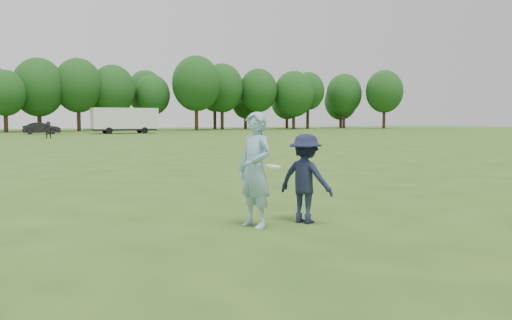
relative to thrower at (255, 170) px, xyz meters
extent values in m
plane|color=#2D5217|center=(-0.16, -0.28, -1.01)|extent=(200.00, 200.00, 0.00)
imported|color=#83ABCB|center=(0.00, 0.00, 0.00)|extent=(0.66, 0.84, 2.03)
imported|color=#181C36|center=(1.01, -0.05, -0.20)|extent=(1.04, 1.21, 1.63)
imported|color=navy|center=(23.76, 46.59, -0.01)|extent=(1.24, 1.07, 2.00)
imported|color=#2A2A2A|center=(1.09, 46.40, -0.20)|extent=(1.58, 0.78, 1.63)
imported|color=black|center=(1.80, 61.16, -0.30)|extent=(4.46, 1.94, 1.43)
cone|color=#E85F0C|center=(24.73, 39.23, -0.86)|extent=(0.28, 0.28, 0.30)
cylinder|color=white|center=(0.22, -0.25, 0.07)|extent=(0.28, 0.28, 0.07)
cube|color=white|center=(11.44, 59.94, 0.89)|extent=(8.00, 2.50, 2.60)
cube|color=black|center=(11.44, 59.94, -0.51)|extent=(7.60, 2.30, 0.25)
cylinder|color=black|center=(9.24, 58.69, -0.61)|extent=(0.80, 0.25, 0.80)
cylinder|color=black|center=(9.24, 61.19, -0.61)|extent=(0.80, 0.25, 0.80)
cylinder|color=black|center=(13.64, 58.69, -0.61)|extent=(0.80, 0.25, 0.80)
cylinder|color=black|center=(13.64, 61.19, -0.61)|extent=(0.80, 0.25, 0.80)
cube|color=#333333|center=(7.04, 59.94, -0.46)|extent=(1.20, 0.15, 0.12)
cylinder|color=#332114|center=(-1.77, 72.41, 0.49)|extent=(0.56, 0.56, 3.01)
ellipsoid|color=#163A13|center=(-1.77, 72.41, 4.32)|extent=(5.46, 5.46, 6.28)
cylinder|color=#332114|center=(2.67, 74.79, 0.60)|extent=(0.56, 0.56, 3.23)
ellipsoid|color=#163A13|center=(2.67, 74.79, 5.31)|extent=(7.29, 7.29, 8.38)
cylinder|color=#332114|center=(8.08, 74.70, 0.87)|extent=(0.56, 0.56, 3.77)
ellipsoid|color=#163A13|center=(8.08, 74.70, 5.71)|extent=(6.95, 6.95, 8.00)
cylinder|color=#332114|center=(13.22, 75.28, 0.65)|extent=(0.56, 0.56, 3.33)
ellipsoid|color=#163A13|center=(13.22, 75.28, 5.16)|extent=(6.71, 6.71, 7.71)
cylinder|color=#332114|center=(19.42, 75.53, 0.60)|extent=(0.56, 0.56, 3.22)
ellipsoid|color=#163A13|center=(19.42, 75.53, 4.56)|extent=(5.54, 5.54, 6.37)
cylinder|color=#332114|center=(25.68, 72.59, 1.06)|extent=(0.56, 0.56, 4.15)
ellipsoid|color=#163A13|center=(25.68, 72.59, 6.36)|extent=(7.59, 7.59, 8.73)
cylinder|color=#332114|center=(31.57, 76.11, 0.96)|extent=(0.56, 0.56, 3.95)
ellipsoid|color=#163A13|center=(31.57, 76.11, 5.98)|extent=(7.16, 7.16, 8.24)
cylinder|color=#332114|center=(37.70, 74.73, 0.94)|extent=(0.56, 0.56, 3.90)
ellipsoid|color=#163A13|center=(37.70, 74.73, 5.64)|extent=(6.49, 6.49, 7.46)
cylinder|color=#332114|center=(44.01, 73.50, 0.57)|extent=(0.56, 0.56, 3.16)
ellipsoid|color=#163A13|center=(44.01, 73.50, 5.12)|extent=(6.99, 6.99, 8.04)
cylinder|color=#332114|center=(48.40, 75.92, 1.13)|extent=(0.56, 0.56, 4.29)
ellipsoid|color=#163A13|center=(48.40, 75.92, 5.84)|extent=(6.02, 6.02, 6.93)
cylinder|color=#332114|center=(57.54, 77.48, 0.82)|extent=(0.56, 0.56, 3.68)
ellipsoid|color=#163A13|center=(57.54, 77.48, 5.54)|extent=(6.78, 6.78, 7.80)
cylinder|color=#332114|center=(62.62, 71.82, 0.97)|extent=(0.56, 0.56, 3.96)
ellipsoid|color=#163A13|center=(62.62, 71.82, 5.90)|extent=(6.93, 6.93, 7.96)
cylinder|color=#332114|center=(3.30, 81.57, 0.54)|extent=(0.56, 0.56, 3.11)
ellipsoid|color=#163A13|center=(3.30, 81.57, 4.37)|extent=(5.34, 5.34, 6.14)
cylinder|color=#332114|center=(12.72, 82.98, 0.74)|extent=(0.56, 0.56, 3.50)
ellipsoid|color=#163A13|center=(12.72, 82.98, 4.53)|extent=(4.82, 4.82, 5.54)
cylinder|color=#332114|center=(20.50, 83.58, 0.89)|extent=(0.56, 0.56, 3.80)
ellipsoid|color=#163A13|center=(20.50, 83.58, 5.48)|extent=(6.34, 6.34, 7.29)
cylinder|color=#332114|center=(32.56, 81.83, 0.91)|extent=(0.56, 0.56, 3.84)
ellipsoid|color=#163A13|center=(32.56, 81.83, 4.99)|extent=(5.09, 5.09, 5.86)
cylinder|color=#332114|center=(38.10, 80.67, 0.27)|extent=(0.56, 0.56, 2.58)
ellipsoid|color=#163A13|center=(38.10, 80.67, 3.63)|extent=(4.86, 4.86, 5.59)
cylinder|color=#332114|center=(47.57, 82.10, 0.30)|extent=(0.56, 0.56, 2.62)
ellipsoid|color=#163A13|center=(47.57, 82.10, 4.21)|extent=(6.11, 6.11, 7.02)
cylinder|color=#332114|center=(59.13, 80.77, 0.26)|extent=(0.56, 0.56, 2.54)
ellipsoid|color=#163A13|center=(59.13, 80.77, 4.28)|extent=(6.47, 6.47, 7.44)
camera|label=1|loc=(-4.19, -8.44, 0.90)|focal=38.00mm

